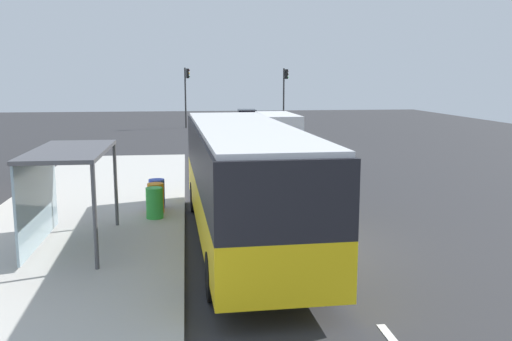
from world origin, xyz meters
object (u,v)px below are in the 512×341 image
at_px(sedan_near, 257,124).
at_px(bus, 243,177).
at_px(recycling_bin_orange, 156,198).
at_px(bus_shelter, 58,172).
at_px(recycling_bin_blue, 157,194).
at_px(traffic_light_near_side, 285,89).
at_px(sedan_far, 247,118).
at_px(traffic_light_far_side, 186,88).
at_px(white_van, 278,130).
at_px(recycling_bin_green, 155,203).

bearing_deg(sedan_near, bus, -97.91).
height_order(recycling_bin_orange, bus_shelter, bus_shelter).
height_order(recycling_bin_blue, traffic_light_near_side, traffic_light_near_side).
xyz_separation_m(sedan_far, bus_shelter, (-8.71, -36.00, 1.31)).
bearing_deg(bus_shelter, traffic_light_near_side, 70.98).
xyz_separation_m(sedan_near, traffic_light_far_side, (-5.40, 6.32, 2.68)).
relative_size(sedan_far, bus_shelter, 1.12).
bearing_deg(white_van, traffic_light_near_side, 78.50).
relative_size(recycling_bin_blue, bus_shelter, 0.24).
height_order(sedan_far, recycling_bin_green, sedan_far).
bearing_deg(recycling_bin_blue, bus_shelter, -118.95).
xyz_separation_m(bus, sedan_far, (4.01, 35.82, -1.05)).
bearing_deg(white_van, traffic_light_far_side, 107.32).
bearing_deg(sedan_near, traffic_light_far_side, 130.54).
xyz_separation_m(recycling_bin_green, traffic_light_far_side, (1.10, 32.76, 2.82)).
relative_size(sedan_far, traffic_light_far_side, 0.85).
bearing_deg(recycling_bin_blue, recycling_bin_green, -90.00).
relative_size(recycling_bin_blue, traffic_light_near_side, 0.18).
bearing_deg(bus_shelter, recycling_bin_green, 49.60).
relative_size(bus, sedan_near, 2.51).
bearing_deg(sedan_far, white_van, -90.33).
relative_size(recycling_bin_green, recycling_bin_orange, 1.00).
bearing_deg(traffic_light_near_side, traffic_light_far_side, 174.69).
distance_m(recycling_bin_orange, bus_shelter, 4.23).
xyz_separation_m(sedan_far, recycling_bin_green, (-6.50, -33.40, -0.14)).
distance_m(sedan_near, sedan_far, 6.96).
bearing_deg(bus_shelter, traffic_light_far_side, 84.65).
bearing_deg(bus_shelter, recycling_bin_orange, 56.16).
relative_size(bus, recycling_bin_orange, 11.66).
bearing_deg(traffic_light_near_side, recycling_bin_green, -106.88).
bearing_deg(recycling_bin_green, recycling_bin_blue, 90.00).
xyz_separation_m(recycling_bin_blue, bus_shelter, (-2.21, -4.00, 1.44)).
distance_m(recycling_bin_green, traffic_light_near_side, 33.51).
bearing_deg(bus, sedan_far, 83.60).
distance_m(sedan_far, recycling_bin_orange, 33.34).
distance_m(bus, traffic_light_far_side, 35.24).
height_order(bus, sedan_far, bus).
height_order(sedan_near, recycling_bin_green, sedan_near).
bearing_deg(recycling_bin_orange, traffic_light_far_side, 88.04).
distance_m(white_van, recycling_bin_blue, 15.73).
height_order(recycling_bin_green, bus_shelter, bus_shelter).
bearing_deg(sedan_near, recycling_bin_green, -103.81).
distance_m(bus, recycling_bin_blue, 4.71).
height_order(white_van, bus_shelter, bus_shelter).
relative_size(bus, bus_shelter, 2.77).
height_order(sedan_near, recycling_bin_orange, sedan_near).
bearing_deg(recycling_bin_orange, sedan_far, 78.75).
bearing_deg(recycling_bin_blue, traffic_light_far_side, 88.00).
height_order(white_van, traffic_light_far_side, traffic_light_far_side).
bearing_deg(sedan_far, recycling_bin_blue, -101.49).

